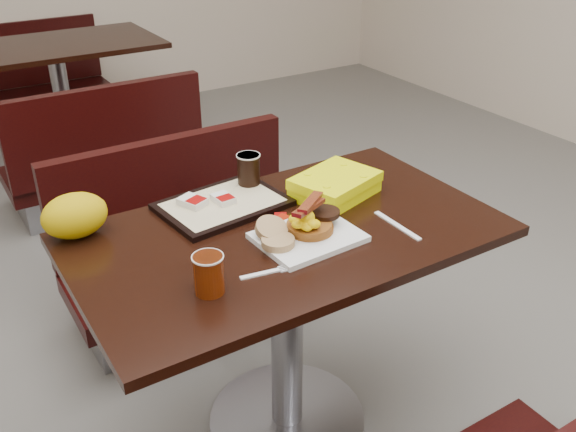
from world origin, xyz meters
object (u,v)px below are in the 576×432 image
hashbrown_sleeve_left (192,202)px  fork (260,274)px  coffee_cup_near (209,274)px  knife (397,225)px  clamshell (335,185)px  coffee_cup_far (249,169)px  bench_far_n (37,80)px  bench_near_n (193,241)px  table_far (64,105)px  pancake_stack (310,226)px  tray (223,205)px  hashbrown_sleeve_right (223,199)px  table_near (287,335)px  platter (308,237)px  bench_far_s (99,144)px  paper_bag (75,215)px

hashbrown_sleeve_left → fork: bearing=-113.4°
fork → coffee_cup_near: bearing=-170.4°
knife → clamshell: 0.26m
knife → coffee_cup_near: bearing=-89.0°
coffee_cup_near → coffee_cup_far: (0.36, 0.45, 0.02)m
bench_far_n → fork: size_ratio=6.91×
knife → bench_far_n: bearing=-175.2°
bench_near_n → fork: (-0.18, -0.86, 0.39)m
table_far → pancake_stack: pancake_stack is taller
coffee_cup_near → pancake_stack: bearing=15.3°
pancake_stack → hashbrown_sleeve_left: (-0.21, 0.31, -0.00)m
fork → hashbrown_sleeve_left: 0.41m
coffee_cup_near → clamshell: coffee_cup_near is taller
fork → tray: tray is taller
fork → hashbrown_sleeve_right: (0.09, 0.38, 0.02)m
bench_near_n → fork: 0.96m
table_near → platter: size_ratio=4.40×
pancake_stack → coffee_cup_far: size_ratio=1.34×
bench_far_s → bench_far_n: 1.40m
bench_near_n → fork: size_ratio=6.91×
table_far → bench_far_s: size_ratio=1.20×
platter → clamshell: size_ratio=1.09×
tray → paper_bag: paper_bag is taller
table_near → tray: size_ratio=3.29×
bench_far_n → fork: 3.48m
table_far → paper_bag: bearing=-102.4°
table_near → hashbrown_sleeve_left: (-0.17, 0.25, 0.40)m
coffee_cup_far → tray: bearing=-150.6°
tray → paper_bag: 0.43m
table_far → fork: (-0.18, -2.76, 0.38)m
knife → paper_bag: (-0.79, 0.43, 0.06)m
table_near → table_far: 2.60m
pancake_stack → table_far: bearing=90.8°
bench_near_n → hashbrown_sleeve_right: (-0.09, -0.48, 0.42)m
bench_far_n → coffee_cup_near: bearing=-95.2°
table_near → fork: (-0.18, -0.16, 0.38)m
coffee_cup_near → knife: bearing=0.8°
bench_far_n → paper_bag: paper_bag is taller
bench_far_s → hashbrown_sleeve_right: bearing=-93.0°
coffee_cup_near → tray: coffee_cup_near is taller
table_far → fork: 2.79m
tray → fork: bearing=-109.6°
platter → hashbrown_sleeve_left: size_ratio=3.44×
hashbrown_sleeve_left → hashbrown_sleeve_right: (0.09, -0.03, -0.00)m
platter → hashbrown_sleeve_right: 0.32m
fork → hashbrown_sleeve_right: size_ratio=2.04×
hashbrown_sleeve_right → clamshell: 0.35m
fork → hashbrown_sleeve_left: size_ratio=1.83×
tray → hashbrown_sleeve_right: size_ratio=5.15×
hashbrown_sleeve_right → bench_far_n: bearing=83.2°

